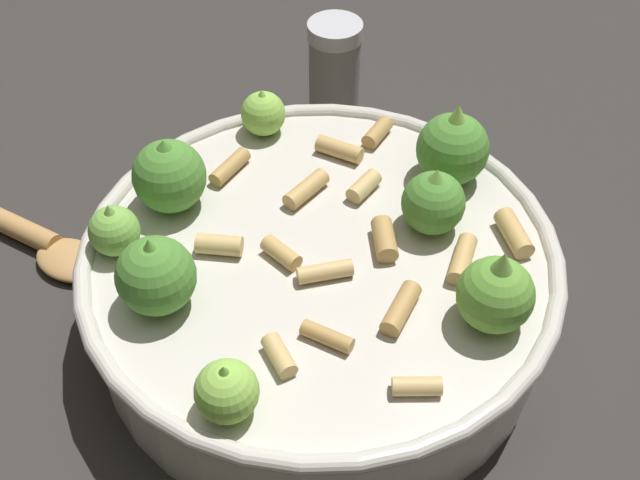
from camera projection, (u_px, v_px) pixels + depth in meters
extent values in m
plane|color=#2D2B28|center=(320.00, 318.00, 0.52)|extent=(2.40, 2.40, 0.00)
cylinder|color=beige|center=(320.00, 286.00, 0.49)|extent=(0.28, 0.28, 0.06)
torus|color=beige|center=(320.00, 252.00, 0.47)|extent=(0.29, 0.29, 0.01)
sphere|color=#4C8933|center=(433.00, 203.00, 0.47)|extent=(0.04, 0.04, 0.04)
cone|color=#75B247|center=(437.00, 179.00, 0.46)|extent=(0.02, 0.02, 0.01)
sphere|color=#8CC64C|center=(227.00, 391.00, 0.38)|extent=(0.03, 0.03, 0.03)
cone|color=#609E38|center=(224.00, 373.00, 0.37)|extent=(0.01, 0.01, 0.01)
sphere|color=#609E38|center=(495.00, 295.00, 0.42)|extent=(0.04, 0.04, 0.04)
cone|color=#75B247|center=(502.00, 266.00, 0.40)|extent=(0.02, 0.02, 0.02)
sphere|color=#4C8933|center=(453.00, 149.00, 0.50)|extent=(0.05, 0.05, 0.05)
cone|color=#8CC64C|center=(457.00, 118.00, 0.48)|extent=(0.02, 0.02, 0.02)
sphere|color=#4C8933|center=(156.00, 276.00, 0.43)|extent=(0.04, 0.04, 0.04)
cone|color=#609E38|center=(150.00, 249.00, 0.41)|extent=(0.02, 0.02, 0.01)
sphere|color=#8CC64C|center=(263.00, 114.00, 0.54)|extent=(0.03, 0.03, 0.03)
cone|color=#8CC64C|center=(262.00, 96.00, 0.53)|extent=(0.01, 0.01, 0.01)
sphere|color=#4C8933|center=(169.00, 176.00, 0.48)|extent=(0.05, 0.05, 0.05)
cone|color=#4C8933|center=(165.00, 150.00, 0.47)|extent=(0.02, 0.02, 0.01)
sphere|color=#75B247|center=(114.00, 231.00, 0.46)|extent=(0.03, 0.03, 0.03)
cone|color=#75B247|center=(109.00, 213.00, 0.45)|extent=(0.01, 0.01, 0.01)
cylinder|color=tan|center=(281.00, 253.00, 0.46)|extent=(0.03, 0.02, 0.01)
cylinder|color=tan|center=(384.00, 239.00, 0.47)|extent=(0.02, 0.03, 0.01)
cylinder|color=tan|center=(401.00, 308.00, 0.43)|extent=(0.02, 0.03, 0.01)
cylinder|color=tan|center=(364.00, 186.00, 0.50)|extent=(0.02, 0.03, 0.01)
cylinder|color=tan|center=(325.00, 272.00, 0.45)|extent=(0.03, 0.02, 0.01)
cylinder|color=tan|center=(417.00, 386.00, 0.40)|extent=(0.03, 0.02, 0.01)
cylinder|color=tan|center=(339.00, 149.00, 0.53)|extent=(0.03, 0.02, 0.01)
cylinder|color=tan|center=(327.00, 336.00, 0.42)|extent=(0.03, 0.02, 0.01)
cylinder|color=tan|center=(230.00, 167.00, 0.52)|extent=(0.02, 0.03, 0.01)
cylinder|color=tan|center=(306.00, 189.00, 0.50)|extent=(0.02, 0.03, 0.01)
cylinder|color=tan|center=(377.00, 133.00, 0.54)|extent=(0.02, 0.03, 0.01)
cylinder|color=tan|center=(219.00, 245.00, 0.47)|extent=(0.03, 0.02, 0.01)
cylinder|color=tan|center=(274.00, 354.00, 0.41)|extent=(0.02, 0.03, 0.01)
cylinder|color=tan|center=(462.00, 259.00, 0.46)|extent=(0.01, 0.03, 0.01)
cylinder|color=tan|center=(514.00, 233.00, 0.47)|extent=(0.03, 0.03, 0.01)
cylinder|color=gray|center=(334.00, 82.00, 0.63)|extent=(0.04, 0.04, 0.08)
cylinder|color=silver|center=(335.00, 31.00, 0.60)|extent=(0.04, 0.04, 0.01)
ellipsoid|color=#B2844C|center=(73.00, 256.00, 0.55)|extent=(0.06, 0.05, 0.01)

